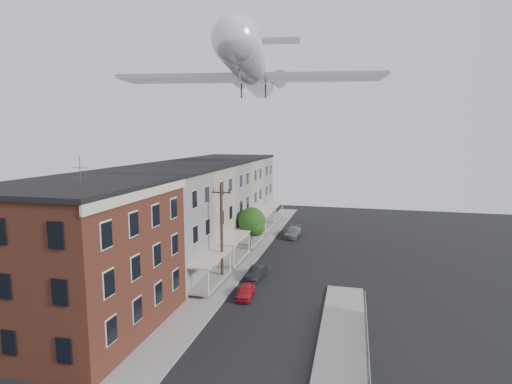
% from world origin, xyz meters
% --- Properties ---
extents(sidewalk_left, '(3.00, 62.00, 0.12)m').
position_xyz_m(sidewalk_left, '(-5.50, 24.00, 0.06)').
color(sidewalk_left, gray).
rests_on(sidewalk_left, ground).
extents(sidewalk_right, '(3.00, 26.00, 0.12)m').
position_xyz_m(sidewalk_right, '(5.50, 6.00, 0.06)').
color(sidewalk_right, gray).
rests_on(sidewalk_right, ground).
extents(curb_left, '(0.15, 62.00, 0.14)m').
position_xyz_m(curb_left, '(-4.05, 24.00, 0.07)').
color(curb_left, gray).
rests_on(curb_left, ground).
extents(curb_right, '(0.15, 26.00, 0.14)m').
position_xyz_m(curb_right, '(4.05, 6.00, 0.07)').
color(curb_right, gray).
rests_on(curb_right, ground).
extents(corner_building, '(10.31, 12.30, 12.15)m').
position_xyz_m(corner_building, '(-12.00, 7.00, 5.16)').
color(corner_building, '#3D1D13').
rests_on(corner_building, ground).
extents(row_house_a, '(11.98, 7.00, 10.30)m').
position_xyz_m(row_house_a, '(-11.96, 16.50, 5.13)').
color(row_house_a, slate).
rests_on(row_house_a, ground).
extents(row_house_b, '(11.98, 7.00, 10.30)m').
position_xyz_m(row_house_b, '(-11.96, 23.50, 5.13)').
color(row_house_b, gray).
rests_on(row_house_b, ground).
extents(row_house_c, '(11.98, 7.00, 10.30)m').
position_xyz_m(row_house_c, '(-11.96, 30.50, 5.13)').
color(row_house_c, slate).
rests_on(row_house_c, ground).
extents(row_house_d, '(11.98, 7.00, 10.30)m').
position_xyz_m(row_house_d, '(-11.96, 37.50, 5.13)').
color(row_house_d, gray).
rests_on(row_house_d, ground).
extents(row_house_e, '(11.98, 7.00, 10.30)m').
position_xyz_m(row_house_e, '(-11.96, 44.50, 5.13)').
color(row_house_e, slate).
rests_on(row_house_e, ground).
extents(chainlink_fence, '(0.06, 18.06, 1.90)m').
position_xyz_m(chainlink_fence, '(7.00, 5.00, 1.00)').
color(chainlink_fence, gray).
rests_on(chainlink_fence, ground).
extents(utility_pole, '(1.80, 0.26, 9.00)m').
position_xyz_m(utility_pole, '(-5.60, 18.00, 4.67)').
color(utility_pole, black).
rests_on(utility_pole, ground).
extents(street_tree, '(3.22, 3.20, 5.20)m').
position_xyz_m(street_tree, '(-5.27, 27.92, 3.45)').
color(street_tree, black).
rests_on(street_tree, ground).
extents(car_near, '(1.53, 3.26, 1.08)m').
position_xyz_m(car_near, '(-2.52, 14.96, 0.54)').
color(car_near, '#B31726').
rests_on(car_near, ground).
extents(car_mid, '(1.54, 3.51, 1.12)m').
position_xyz_m(car_mid, '(-2.73, 19.46, 0.56)').
color(car_mid, black).
rests_on(car_mid, ground).
extents(car_far, '(2.07, 4.55, 1.29)m').
position_xyz_m(car_far, '(-1.80, 35.88, 0.65)').
color(car_far, slate).
rests_on(car_far, ground).
extents(airplane, '(27.61, 31.54, 9.07)m').
position_xyz_m(airplane, '(-5.28, 28.31, 20.51)').
color(airplane, silver).
rests_on(airplane, ground).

